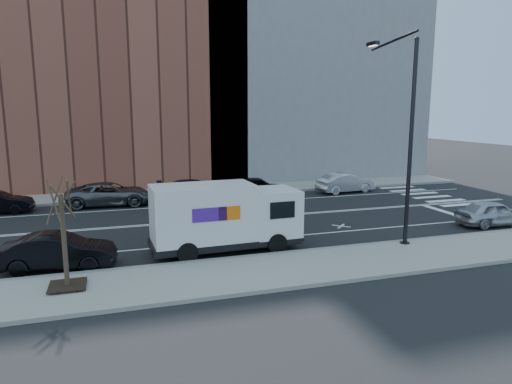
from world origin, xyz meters
TOP-DOWN VIEW (x-y plane):
  - ground at (0.00, 0.00)m, footprint 120.00×120.00m
  - sidewalk_near at (0.00, -8.80)m, footprint 44.00×3.60m
  - sidewalk_far at (0.00, 8.80)m, footprint 44.00×3.60m
  - curb_near at (0.00, -7.00)m, footprint 44.00×0.25m
  - curb_far at (0.00, 7.00)m, footprint 44.00×0.25m
  - crosswalk at (16.00, 0.00)m, footprint 3.00×14.00m
  - road_markings at (0.00, 0.00)m, footprint 40.00×8.60m
  - bldg_brick at (-8.00, 15.60)m, footprint 26.00×10.00m
  - bldg_concrete at (12.00, 15.60)m, footprint 20.00×10.00m
  - streetlight at (7.00, -6.91)m, footprint 0.44×4.02m
  - street_tree at (-7.00, -8.40)m, footprint 1.20×1.20m
  - fedex_van at (-0.85, -5.60)m, footprint 6.54×2.49m
  - far_parked_c at (-5.60, 5.96)m, footprint 5.51×2.84m
  - far_parked_d at (-0.14, 5.44)m, footprint 5.22×2.40m
  - far_parked_e at (4.11, 5.55)m, footprint 4.49×2.00m
  - far_parked_f at (11.05, 5.58)m, footprint 4.54×2.03m
  - driving_sedan at (1.16, -1.84)m, footprint 4.61×2.13m
  - near_parked_rear_a at (-7.50, -5.90)m, footprint 4.36×1.95m
  - near_parked_front at (13.70, -5.56)m, footprint 4.04×1.80m

SIDE VIEW (x-z plane):
  - ground at x=0.00m, z-range 0.00..0.00m
  - crosswalk at x=16.00m, z-range 0.00..0.01m
  - road_markings at x=0.00m, z-range 0.00..0.01m
  - sidewalk_near at x=0.00m, z-range 0.00..0.15m
  - sidewalk_far at x=0.00m, z-range 0.00..0.15m
  - curb_near at x=0.00m, z-range 0.00..0.17m
  - curb_far at x=0.00m, z-range 0.00..0.17m
  - near_parked_front at x=13.70m, z-range 0.00..1.35m
  - near_parked_rear_a at x=-7.50m, z-range 0.00..1.39m
  - far_parked_f at x=11.05m, z-range 0.00..1.45m
  - driving_sedan at x=1.16m, z-range 0.00..1.47m
  - far_parked_d at x=-0.14m, z-range 0.00..1.48m
  - far_parked_c at x=-5.60m, z-range 0.00..1.49m
  - far_parked_e at x=4.11m, z-range 0.00..1.50m
  - street_tree at x=-7.00m, z-range -0.42..3.33m
  - fedex_van at x=-0.85m, z-range 0.07..3.03m
  - streetlight at x=7.00m, z-range 0.41..9.75m
  - bldg_brick at x=-8.00m, z-range 0.00..22.00m
  - bldg_concrete at x=12.00m, z-range 0.00..26.00m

